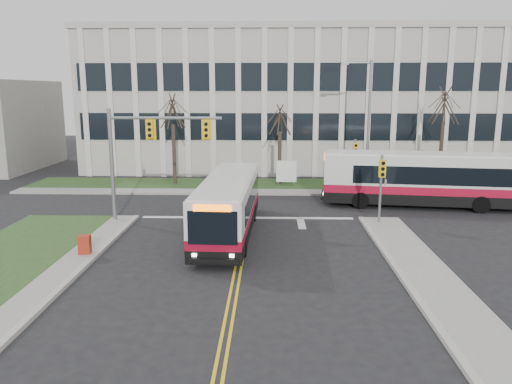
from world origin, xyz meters
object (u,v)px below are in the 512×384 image
(bus_cross, at_px, (425,181))
(newspaper_box_red, at_px, (85,246))
(streetlight, at_px, (366,118))
(bus_main, at_px, (229,207))
(directory_sign, at_px, (286,172))

(bus_cross, relative_size, newspaper_box_red, 12.97)
(streetlight, height_order, newspaper_box_red, streetlight)
(bus_main, bearing_deg, newspaper_box_red, -147.07)
(directory_sign, distance_m, bus_cross, 10.39)
(bus_main, relative_size, bus_cross, 0.86)
(streetlight, xyz_separation_m, newspaper_box_red, (-14.83, -14.91, -4.72))
(bus_main, height_order, bus_cross, bus_cross)
(directory_sign, xyz_separation_m, bus_main, (-3.28, -12.61, 0.25))
(bus_cross, bearing_deg, streetlight, -141.83)
(directory_sign, relative_size, bus_cross, 0.16)
(bus_main, distance_m, bus_cross, 13.33)
(bus_main, xyz_separation_m, bus_cross, (11.65, 6.47, 0.23))
(streetlight, relative_size, directory_sign, 4.60)
(streetlight, bearing_deg, bus_main, -127.91)
(directory_sign, height_order, bus_cross, bus_cross)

